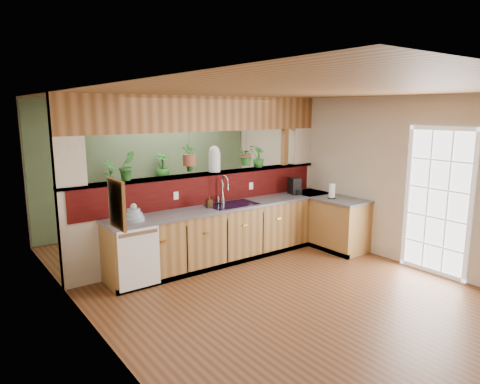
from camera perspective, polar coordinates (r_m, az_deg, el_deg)
ground at (r=6.20m, az=2.38°, el=-11.70°), size 4.60×7.00×0.01m
ceiling at (r=5.74m, az=2.59°, el=13.06°), size 4.60×7.00×0.01m
wall_back at (r=8.80m, az=-12.02°, el=3.56°), size 4.60×0.02×2.60m
wall_left at (r=4.76m, az=-19.61°, el=-2.86°), size 0.02×7.00×2.60m
wall_right at (r=7.48m, az=16.34°, el=2.11°), size 0.02×7.00×2.60m
pass_through_partition at (r=6.95m, az=-4.34°, el=0.98°), size 4.60×0.21×2.60m
pass_through_ledge at (r=6.91m, az=-4.58°, el=2.42°), size 4.60×0.21×0.04m
header_beam at (r=6.83m, az=-4.70°, el=10.36°), size 4.60×0.15×0.55m
sage_backwall at (r=8.78m, az=-11.96°, el=3.55°), size 4.55×0.02×2.55m
countertop at (r=7.20m, az=3.27°, el=-4.73°), size 4.14×1.52×0.90m
dishwasher at (r=5.86m, az=-13.28°, el=-8.58°), size 0.58×0.03×0.82m
navy_sink at (r=6.84m, az=-1.06°, el=-2.32°), size 0.82×0.50×0.18m
french_door at (r=6.80m, az=24.79°, el=-1.43°), size 0.06×1.02×2.16m
framed_print at (r=3.98m, az=-16.05°, el=-1.58°), size 0.04×0.35×0.45m
faucet at (r=6.87m, az=-2.19°, el=0.50°), size 0.20×0.20×0.46m
dish_stack at (r=5.96m, az=-13.97°, el=-3.07°), size 0.28×0.28×0.25m
soap_dispenser at (r=6.60m, az=-4.14°, el=-1.28°), size 0.10×0.10×0.19m
coffee_maker at (r=7.71m, az=7.31°, el=0.72°), size 0.16×0.26×0.29m
paper_towel at (r=7.43m, az=12.16°, el=0.09°), size 0.13×0.13×0.27m
glass_jar at (r=6.97m, az=-3.42°, el=4.43°), size 0.19×0.19×0.42m
ledge_plant_left at (r=6.29m, az=-14.82°, el=3.41°), size 0.24×0.19×0.43m
ledge_plant_right at (r=7.50m, az=2.45°, el=4.68°), size 0.24×0.24×0.37m
hanging_plant_a at (r=6.71m, az=-6.81°, el=5.74°), size 0.24×0.20×0.56m
hanging_plant_b at (r=7.32m, az=0.81°, el=6.07°), size 0.39×0.37×0.54m
shelving_console at (r=8.60m, az=-12.83°, el=-2.05°), size 1.64×0.71×1.06m
shelf_plant_a at (r=8.24m, az=-16.99°, el=2.56°), size 0.29×0.24×0.46m
shelf_plant_b at (r=8.65m, az=-10.32°, el=3.42°), size 0.36×0.36×0.52m
floor_plant at (r=8.36m, az=-3.04°, el=-3.33°), size 0.65×0.58×0.67m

